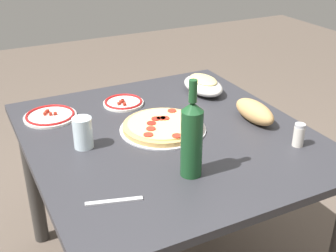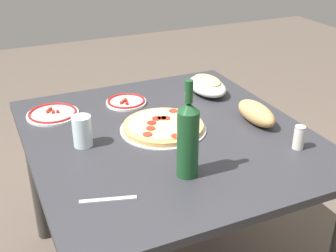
% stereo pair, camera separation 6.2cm
% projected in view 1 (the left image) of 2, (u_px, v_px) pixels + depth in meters
% --- Properties ---
extents(dining_table, '(1.13, 1.04, 0.73)m').
position_uv_depth(dining_table, '(168.00, 159.00, 1.74)').
color(dining_table, '#2D2D33').
rests_on(dining_table, ground).
extents(pepperoni_pizza, '(0.34, 0.34, 0.03)m').
position_uv_depth(pepperoni_pizza, '(163.00, 126.00, 1.70)').
color(pepperoni_pizza, '#B7B7BC').
rests_on(pepperoni_pizza, dining_table).
extents(baked_pasta_dish, '(0.24, 0.15, 0.08)m').
position_uv_depth(baked_pasta_dish, '(203.00, 84.00, 2.03)').
color(baked_pasta_dish, white).
rests_on(baked_pasta_dish, dining_table).
extents(wine_bottle, '(0.07, 0.07, 0.33)m').
position_uv_depth(wine_bottle, '(192.00, 138.00, 1.37)').
color(wine_bottle, '#194723').
rests_on(wine_bottle, dining_table).
extents(water_glass, '(0.07, 0.07, 0.11)m').
position_uv_depth(water_glass, '(83.00, 133.00, 1.56)').
color(water_glass, silver).
rests_on(water_glass, dining_table).
extents(side_plate_near, '(0.21, 0.21, 0.02)m').
position_uv_depth(side_plate_near, '(50.00, 116.00, 1.80)').
color(side_plate_near, white).
rests_on(side_plate_near, dining_table).
extents(side_plate_far, '(0.18, 0.18, 0.02)m').
position_uv_depth(side_plate_far, '(123.00, 102.00, 1.93)').
color(side_plate_far, white).
rests_on(side_plate_far, dining_table).
extents(bread_loaf, '(0.22, 0.09, 0.08)m').
position_uv_depth(bread_loaf, '(254.00, 112.00, 1.76)').
color(bread_loaf, tan).
rests_on(bread_loaf, dining_table).
extents(spice_shaker, '(0.04, 0.04, 0.09)m').
position_uv_depth(spice_shaker, '(299.00, 135.00, 1.58)').
color(spice_shaker, silver).
rests_on(spice_shaker, dining_table).
extents(fork_right, '(0.06, 0.17, 0.00)m').
position_uv_depth(fork_right, '(114.00, 201.00, 1.29)').
color(fork_right, '#B7B7BC').
rests_on(fork_right, dining_table).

